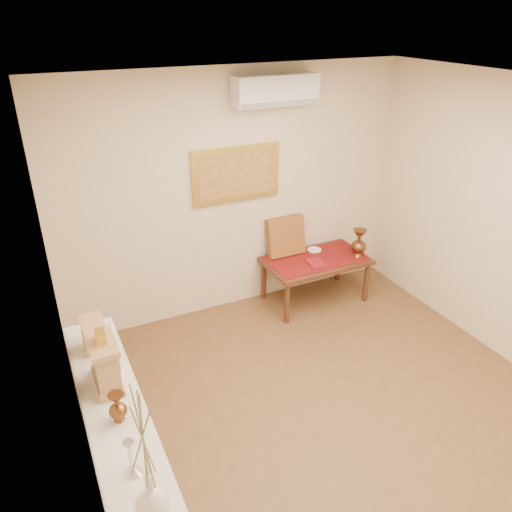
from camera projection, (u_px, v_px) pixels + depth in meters
floor at (344, 426)px, 4.25m from camera, size 4.50×4.50×0.00m
ceiling at (380, 99)px, 3.04m from camera, size 4.50×4.50×0.00m
wall_back at (236, 195)px, 5.45m from camera, size 4.00×0.02×2.70m
wall_left at (74, 366)px, 2.87m from camera, size 0.02×4.50×2.70m
white_vase at (146, 459)px, 2.19m from camera, size 0.17×0.17×0.89m
candlestick at (131, 457)px, 2.61m from camera, size 0.11×0.11×0.22m
brass_urn_small at (117, 404)px, 2.94m from camera, size 0.11×0.11×0.25m
table_cloth at (316, 259)px, 5.84m from camera, size 1.14×0.59×0.01m
brass_urn_tall at (359, 240)px, 5.81m from camera, size 0.18×0.18×0.41m
plate at (314, 250)px, 6.03m from camera, size 0.17×0.17×0.01m
menu at (316, 263)px, 5.72m from camera, size 0.20×0.27×0.01m
cushion at (286, 236)px, 5.85m from camera, size 0.46×0.19×0.47m
display_ledge at (123, 461)px, 3.32m from camera, size 0.37×2.02×0.98m
mantel_clock at (105, 362)px, 3.21m from camera, size 0.17×0.36×0.41m
wooden_chest at (94, 334)px, 3.57m from camera, size 0.16×0.21×0.24m
low_table at (316, 264)px, 5.88m from camera, size 1.20×0.70×0.55m
painting at (236, 174)px, 5.32m from camera, size 1.00×0.06×0.60m
ac_unit at (276, 90)px, 5.01m from camera, size 0.90×0.25×0.30m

